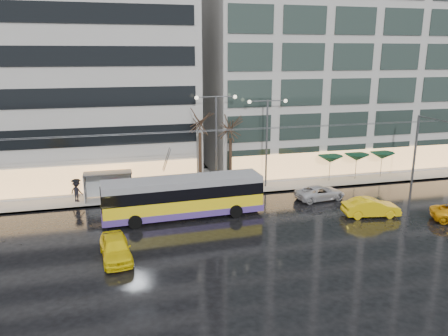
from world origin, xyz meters
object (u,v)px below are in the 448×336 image
object	(u,v)px
trolleybus	(183,198)
street_lamp_near	(216,130)
bus_shelter	(104,180)
taxi_a	(116,248)

from	to	relation	value
trolleybus	street_lamp_near	distance (m)	8.48
trolleybus	street_lamp_near	xyz separation A→B (m)	(4.14, 5.96, 4.38)
trolleybus	bus_shelter	size ratio (longest dim) A/B	3.07
bus_shelter	street_lamp_near	xyz separation A→B (m)	(10.38, 0.11, 4.03)
taxi_a	trolleybus	bearing A→B (deg)	43.73
street_lamp_near	taxi_a	size ratio (longest dim) A/B	2.00
trolleybus	taxi_a	world-z (taller)	trolleybus
bus_shelter	street_lamp_near	distance (m)	11.14
street_lamp_near	bus_shelter	bearing A→B (deg)	-179.37
bus_shelter	street_lamp_near	bearing A→B (deg)	0.63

